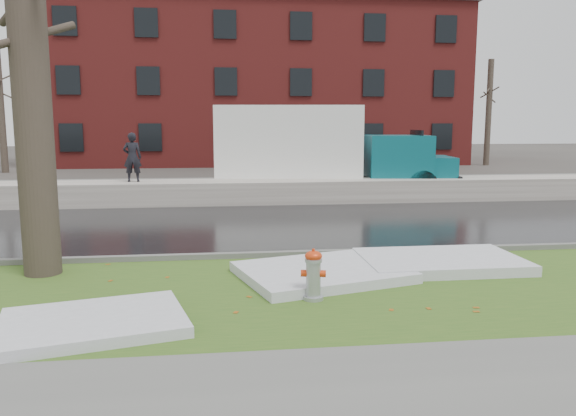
{
  "coord_description": "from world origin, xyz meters",
  "views": [
    {
      "loc": [
        -0.74,
        -9.48,
        2.57
      ],
      "look_at": [
        0.56,
        0.9,
        1.0
      ],
      "focal_mm": 35.0,
      "sensor_mm": 36.0,
      "label": 1
    }
  ],
  "objects": [
    {
      "name": "road",
      "position": [
        0.0,
        4.5,
        0.01
      ],
      "size": [
        60.0,
        7.0,
        0.03
      ],
      "primitive_type": "cube",
      "color": "black",
      "rests_on": "ground"
    },
    {
      "name": "snow_patch_side",
      "position": [
        3.19,
        -0.1,
        0.13
      ],
      "size": [
        2.8,
        1.8,
        0.18
      ],
      "primitive_type": "cube",
      "rotation": [
        0.0,
        0.0,
        -0.0
      ],
      "color": "silver",
      "rests_on": "verge"
    },
    {
      "name": "box_truck",
      "position": [
        2.76,
        10.11,
        1.69
      ],
      "size": [
        9.7,
        3.24,
        3.2
      ],
      "rotation": [
        0.0,
        0.0,
        -0.13
      ],
      "color": "black",
      "rests_on": "ground"
    },
    {
      "name": "snow_patch_near",
      "position": [
        0.96,
        -0.52,
        0.12
      ],
      "size": [
        3.05,
        2.64,
        0.16
      ],
      "primitive_type": "cube",
      "rotation": [
        0.0,
        0.0,
        0.28
      ],
      "color": "silver",
      "rests_on": "verge"
    },
    {
      "name": "tree",
      "position": [
        -3.73,
        0.28,
        3.87
      ],
      "size": [
        1.35,
        1.59,
        7.6
      ],
      "rotation": [
        0.0,
        0.0,
        0.29
      ],
      "color": "brown",
      "rests_on": "verge"
    },
    {
      "name": "ground",
      "position": [
        0.0,
        0.0,
        0.0
      ],
      "size": [
        120.0,
        120.0,
        0.0
      ],
      "primitive_type": "plane",
      "color": "#47423D",
      "rests_on": "ground"
    },
    {
      "name": "snow_patch_far",
      "position": [
        -2.32,
        -2.5,
        0.11
      ],
      "size": [
        2.52,
        2.09,
        0.14
      ],
      "primitive_type": "cube",
      "rotation": [
        0.0,
        0.0,
        0.25
      ],
      "color": "silver",
      "rests_on": "verge"
    },
    {
      "name": "bg_tree_left",
      "position": [
        -12.0,
        22.0,
        3.33
      ],
      "size": [
        1.4,
        1.62,
        6.5
      ],
      "color": "brown",
      "rests_on": "ground"
    },
    {
      "name": "snowbank",
      "position": [
        0.0,
        8.7,
        0.38
      ],
      "size": [
        60.0,
        1.6,
        0.75
      ],
      "primitive_type": "cube",
      "color": "beige",
      "rests_on": "ground"
    },
    {
      "name": "verge",
      "position": [
        0.0,
        -1.25,
        0.02
      ],
      "size": [
        60.0,
        4.5,
        0.04
      ],
      "primitive_type": "cube",
      "color": "#31541C",
      "rests_on": "ground"
    },
    {
      "name": "curb",
      "position": [
        0.0,
        1.0,
        0.07
      ],
      "size": [
        60.0,
        0.15,
        0.14
      ],
      "primitive_type": "cube",
      "color": "slate",
      "rests_on": "ground"
    },
    {
      "name": "bg_tree_center",
      "position": [
        -6.0,
        26.0,
        3.33
      ],
      "size": [
        1.4,
        1.62,
        6.5
      ],
      "color": "brown",
      "rests_on": "ground"
    },
    {
      "name": "brick_building",
      "position": [
        2.0,
        30.0,
        5.0
      ],
      "size": [
        26.0,
        12.0,
        10.0
      ],
      "primitive_type": "cube",
      "color": "maroon",
      "rests_on": "ground"
    },
    {
      "name": "worker",
      "position": [
        -3.42,
        8.75,
        1.53
      ],
      "size": [
        0.59,
        0.4,
        1.56
      ],
      "primitive_type": "imported",
      "rotation": [
        0.0,
        0.0,
        3.19
      ],
      "color": "black",
      "rests_on": "snowbank"
    },
    {
      "name": "fire_hydrant",
      "position": [
        0.6,
        -1.7,
        0.44
      ],
      "size": [
        0.38,
        0.34,
        0.76
      ],
      "rotation": [
        0.0,
        0.0,
        -0.21
      ],
      "color": "#A2A6AA",
      "rests_on": "verge"
    },
    {
      "name": "parking_lot",
      "position": [
        0.0,
        13.0,
        0.01
      ],
      "size": [
        60.0,
        9.0,
        0.03
      ],
      "primitive_type": "cube",
      "color": "slate",
      "rests_on": "ground"
    },
    {
      "name": "bg_tree_right",
      "position": [
        16.0,
        24.0,
        3.33
      ],
      "size": [
        1.4,
        1.62,
        6.5
      ],
      "color": "brown",
      "rests_on": "ground"
    }
  ]
}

